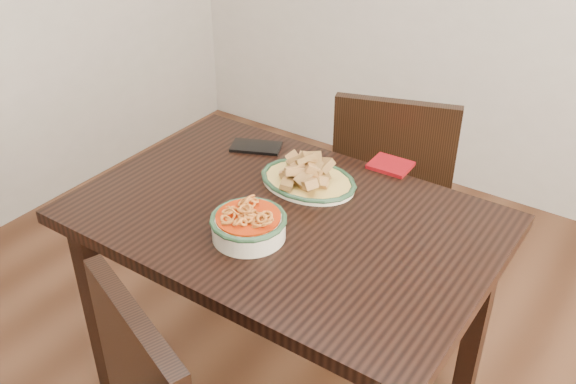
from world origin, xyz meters
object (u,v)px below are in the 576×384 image
Objects in this scene: noodle_bowl at (248,223)px; fish_plate at (308,171)px; dining_table at (284,243)px; chair_far at (393,186)px; smartphone at (256,147)px.

fish_plate is at bearing 93.04° from noodle_bowl.
dining_table is 0.20m from noodle_bowl.
noodle_bowl is at bearing 68.91° from chair_far.
fish_plate reaches higher than dining_table.
chair_far reaches higher than noodle_bowl.
chair_far is at bearing 87.86° from noodle_bowl.
smartphone is at bearing 160.46° from fish_plate.
smartphone is (-0.28, 0.41, -0.04)m from noodle_bowl.
smartphone is (-0.27, 0.09, -0.04)m from fish_plate.
chair_far is at bearing 84.74° from fish_plate.
noodle_bowl is (-0.03, -0.83, 0.29)m from chair_far.
chair_far reaches higher than smartphone.
chair_far is at bearing 88.54° from dining_table.
fish_plate is 0.29m from smartphone.
chair_far is 0.59m from smartphone.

